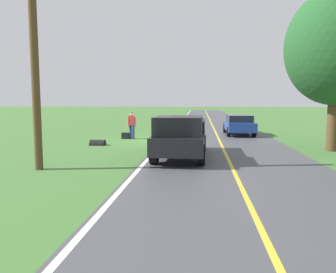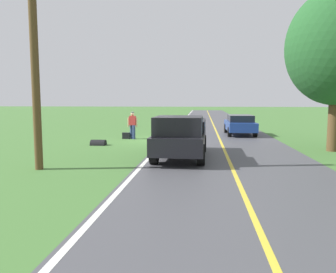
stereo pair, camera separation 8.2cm
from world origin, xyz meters
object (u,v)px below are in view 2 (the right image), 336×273
(pickup_truck_passing, at_px, (181,136))
(sedan_near_oncoming, at_px, (240,124))
(utility_pole_roadside, at_px, (34,42))
(suitcase_carried, at_px, (126,136))
(hitchhiker_walking, at_px, (133,123))

(pickup_truck_passing, bearing_deg, sedan_near_oncoming, -109.61)
(utility_pole_roadside, bearing_deg, pickup_truck_passing, -150.32)
(pickup_truck_passing, height_order, utility_pole_roadside, utility_pole_roadside)
(suitcase_carried, xyz_separation_m, utility_pole_roadside, (0.98, 9.48, 4.25))
(pickup_truck_passing, bearing_deg, utility_pole_roadside, 29.68)
(sedan_near_oncoming, height_order, utility_pole_roadside, utility_pole_roadside)
(suitcase_carried, height_order, pickup_truck_passing, pickup_truck_passing)
(pickup_truck_passing, bearing_deg, suitcase_carried, -59.68)
(hitchhiker_walking, distance_m, suitcase_carried, 0.89)
(hitchhiker_walking, height_order, utility_pole_roadside, utility_pole_roadside)
(suitcase_carried, relative_size, utility_pole_roadside, 0.05)
(hitchhiker_walking, bearing_deg, sedan_near_oncoming, -155.37)
(suitcase_carried, bearing_deg, hitchhiker_walking, 100.86)
(hitchhiker_walking, height_order, suitcase_carried, hitchhiker_walking)
(hitchhiker_walking, bearing_deg, pickup_truck_passing, 117.30)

